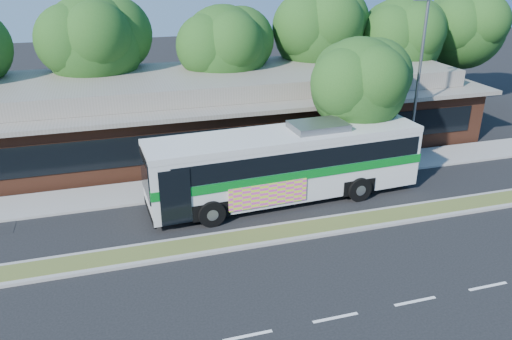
# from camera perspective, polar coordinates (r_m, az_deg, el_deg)

# --- Properties ---
(ground) EXTENTS (120.00, 120.00, 0.00)m
(ground) POSITION_cam_1_polar(r_m,az_deg,el_deg) (21.07, 3.30, -8.15)
(ground) COLOR black
(ground) RESTS_ON ground
(median_strip) EXTENTS (26.00, 1.10, 0.15)m
(median_strip) POSITION_cam_1_polar(r_m,az_deg,el_deg) (21.52, 2.77, -7.19)
(median_strip) COLOR #4F5925
(median_strip) RESTS_ON ground
(sidewalk) EXTENTS (44.00, 2.60, 0.12)m
(sidewalk) POSITION_cam_1_polar(r_m,az_deg,el_deg) (26.45, -1.33, -1.12)
(sidewalk) COLOR gray
(sidewalk) RESTS_ON ground
(plaza_building) EXTENTS (33.20, 11.20, 4.45)m
(plaza_building) POSITION_cam_1_polar(r_m,az_deg,el_deg) (31.77, -4.52, 6.99)
(plaza_building) COLOR #5A2D1C
(plaza_building) RESTS_ON ground
(lamp_post) EXTENTS (0.93, 0.18, 9.07)m
(lamp_post) POSITION_cam_1_polar(r_m,az_deg,el_deg) (28.47, 18.00, 9.81)
(lamp_post) COLOR slate
(lamp_post) RESTS_ON ground
(tree_bg_b) EXTENTS (6.69, 6.00, 9.00)m
(tree_bg_b) POSITION_cam_1_polar(r_m,az_deg,el_deg) (33.38, -17.37, 13.90)
(tree_bg_b) COLOR black
(tree_bg_b) RESTS_ON ground
(tree_bg_c) EXTENTS (6.24, 5.60, 8.26)m
(tree_bg_c) POSITION_cam_1_polar(r_m,az_deg,el_deg) (33.36, -3.09, 13.91)
(tree_bg_c) COLOR black
(tree_bg_c) RESTS_ON ground
(tree_bg_d) EXTENTS (6.91, 6.20, 9.37)m
(tree_bg_d) POSITION_cam_1_polar(r_m,az_deg,el_deg) (36.44, 7.74, 15.84)
(tree_bg_d) COLOR black
(tree_bg_d) RESTS_ON ground
(tree_bg_e) EXTENTS (6.47, 5.80, 8.50)m
(tree_bg_e) POSITION_cam_1_polar(r_m,az_deg,el_deg) (38.47, 16.74, 14.47)
(tree_bg_e) COLOR black
(tree_bg_e) RESTS_ON ground
(tree_bg_f) EXTENTS (6.69, 6.00, 8.92)m
(tree_bg_f) POSITION_cam_1_polar(r_m,az_deg,el_deg) (42.75, 23.11, 14.85)
(tree_bg_f) COLOR black
(tree_bg_f) RESTS_ON ground
(transit_bus) EXTENTS (13.41, 3.65, 3.73)m
(transit_bus) POSITION_cam_1_polar(r_m,az_deg,el_deg) (23.78, 3.55, 1.23)
(transit_bus) COLOR beige
(transit_bus) RESTS_ON ground
(sedan) EXTENTS (5.46, 2.31, 1.57)m
(sedan) POSITION_cam_1_polar(r_m,az_deg,el_deg) (28.84, -22.80, 0.66)
(sedan) COLOR #AAAEB2
(sedan) RESTS_ON ground
(sidewalk_tree) EXTENTS (5.51, 4.94, 7.31)m
(sidewalk_tree) POSITION_cam_1_polar(r_m,az_deg,el_deg) (26.80, 12.23, 9.75)
(sidewalk_tree) COLOR black
(sidewalk_tree) RESTS_ON ground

